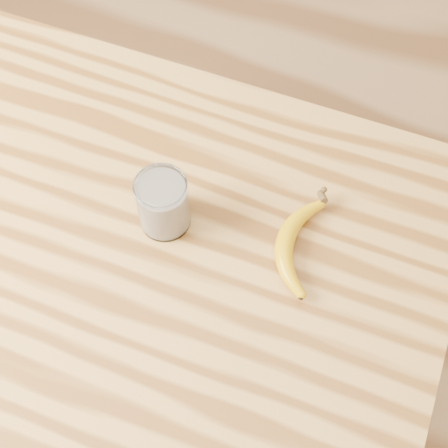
% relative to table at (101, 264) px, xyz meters
% --- Properties ---
extents(room, '(4.04, 4.04, 2.70)m').
position_rel_table_xyz_m(room, '(0.00, 0.00, 0.58)').
color(room, '#966F47').
rests_on(room, ground).
extents(table, '(1.20, 0.80, 0.90)m').
position_rel_table_xyz_m(table, '(0.00, 0.00, 0.00)').
color(table, '#B6803D').
rests_on(table, ground).
extents(smoothie_glass, '(0.08, 0.08, 0.11)m').
position_rel_table_xyz_m(smoothie_glass, '(0.11, 0.06, 0.18)').
color(smoothie_glass, white).
rests_on(smoothie_glass, table).
extents(banana, '(0.12, 0.26, 0.03)m').
position_rel_table_xyz_m(banana, '(0.32, 0.09, 0.15)').
color(banana, '#C89106').
rests_on(banana, table).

